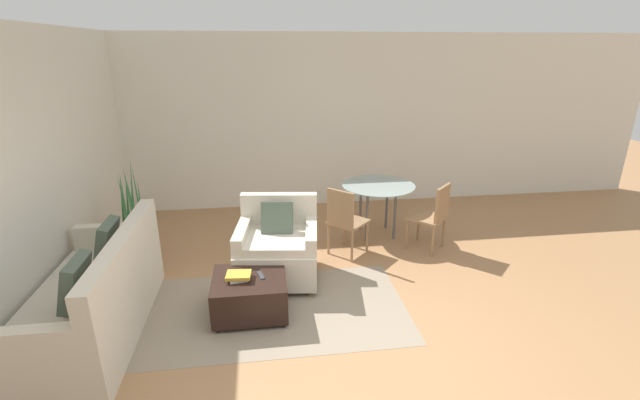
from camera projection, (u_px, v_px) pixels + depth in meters
ground_plane at (346, 359)px, 3.67m from camera, size 20.00×20.00×0.00m
wall_back at (301, 123)px, 6.87m from camera, size 12.00×0.06×2.75m
wall_left at (44, 170)px, 4.25m from camera, size 0.06×12.00×2.75m
area_rug at (266, 310)px, 4.35m from camera, size 2.84×1.51×0.01m
couch at (95, 301)px, 3.93m from camera, size 0.89×1.97×0.96m
armchair at (278, 248)px, 4.86m from camera, size 0.99×0.95×0.91m
ottoman at (250, 293)px, 4.25m from camera, size 0.72×0.65×0.40m
book_stack at (239, 276)px, 4.14m from camera, size 0.25×0.20×0.06m
tv_remote_primary at (261, 275)px, 4.22m from camera, size 0.08×0.16×0.01m
potted_plant at (136, 236)px, 5.42m from camera, size 0.42×0.42×1.25m
dining_table at (378, 191)px, 5.91m from camera, size 1.01×1.01×0.74m
dining_chair_near_left at (345, 218)px, 5.34m from camera, size 0.59×0.59×0.90m
dining_chair_near_right at (434, 213)px, 5.49m from camera, size 0.59×0.59×0.90m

